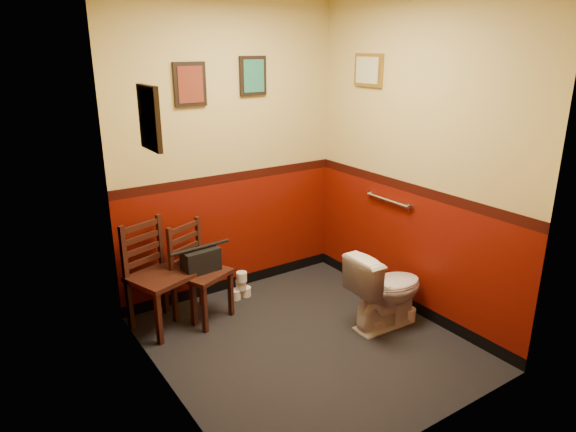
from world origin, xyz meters
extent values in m
cube|color=black|center=(0.00, 0.00, 0.00)|extent=(2.20, 2.40, 0.00)
cube|color=#5F0E05|center=(0.00, 1.20, 1.35)|extent=(2.20, 0.00, 2.70)
cube|color=#5F0E05|center=(0.00, -1.20, 1.35)|extent=(2.20, 0.00, 2.70)
cube|color=#5F0E05|center=(-1.10, 0.00, 1.35)|extent=(0.00, 2.40, 2.70)
cube|color=#5F0E05|center=(1.10, 0.00, 1.35)|extent=(0.00, 2.40, 2.70)
cylinder|color=silver|center=(1.07, 0.25, 0.95)|extent=(0.03, 0.50, 0.03)
cylinder|color=silver|center=(1.09, 0.00, 0.95)|extent=(0.02, 0.06, 0.06)
cylinder|color=silver|center=(1.09, 0.50, 0.95)|extent=(0.02, 0.06, 0.06)
cube|color=black|center=(-0.35, 1.18, 1.95)|extent=(0.28, 0.03, 0.36)
cube|color=maroon|center=(-0.35, 1.17, 1.95)|extent=(0.22, 0.01, 0.30)
cube|color=black|center=(0.25, 1.18, 2.00)|extent=(0.26, 0.03, 0.34)
cube|color=#23715A|center=(0.25, 1.17, 2.00)|extent=(0.20, 0.01, 0.28)
cube|color=black|center=(-1.08, 0.10, 1.85)|extent=(0.03, 0.30, 0.38)
cube|color=beige|center=(-1.07, 0.10, 1.85)|extent=(0.01, 0.24, 0.31)
cube|color=olive|center=(1.08, 0.60, 2.05)|extent=(0.03, 0.34, 0.28)
cube|color=beige|center=(1.07, 0.60, 2.05)|extent=(0.01, 0.28, 0.22)
imported|color=white|center=(0.72, -0.14, 0.33)|extent=(0.69, 0.40, 0.66)
cylinder|color=silver|center=(0.95, -0.21, 0.06)|extent=(0.11, 0.11, 0.11)
cylinder|color=silver|center=(0.95, -0.21, 0.25)|extent=(0.02, 0.02, 0.32)
cube|color=#3E1C12|center=(-0.85, 0.86, 0.46)|extent=(0.54, 0.54, 0.04)
cube|color=#3E1C12|center=(-0.96, 0.63, 0.23)|extent=(0.05, 0.05, 0.46)
cube|color=#3E1C12|center=(-1.08, 0.98, 0.23)|extent=(0.05, 0.05, 0.46)
cube|color=#3E1C12|center=(-0.62, 0.75, 0.23)|extent=(0.05, 0.05, 0.46)
cube|color=#3E1C12|center=(-0.74, 1.10, 0.23)|extent=(0.05, 0.05, 0.46)
cube|color=#3E1C12|center=(-1.08, 0.98, 0.69)|extent=(0.05, 0.05, 0.46)
cube|color=#3E1C12|center=(-0.74, 1.10, 0.69)|extent=(0.05, 0.05, 0.46)
cube|color=#3E1C12|center=(-0.91, 1.04, 0.56)|extent=(0.33, 0.14, 0.05)
cube|color=#3E1C12|center=(-0.91, 1.04, 0.66)|extent=(0.33, 0.14, 0.05)
cube|color=#3E1C12|center=(-0.91, 1.04, 0.76)|extent=(0.33, 0.14, 0.05)
cube|color=#3E1C12|center=(-0.91, 1.04, 0.86)|extent=(0.33, 0.14, 0.05)
cube|color=#3E1C12|center=(-0.50, 0.82, 0.42)|extent=(0.52, 0.52, 0.04)
cube|color=#3E1C12|center=(-0.59, 0.60, 0.21)|extent=(0.05, 0.05, 0.42)
cube|color=#3E1C12|center=(-0.72, 0.91, 0.21)|extent=(0.05, 0.05, 0.42)
cube|color=#3E1C12|center=(-0.28, 0.73, 0.21)|extent=(0.05, 0.05, 0.42)
cube|color=#3E1C12|center=(-0.41, 1.04, 0.21)|extent=(0.05, 0.05, 0.42)
cube|color=#3E1C12|center=(-0.72, 0.91, 0.64)|extent=(0.05, 0.05, 0.42)
cube|color=#3E1C12|center=(-0.41, 1.05, 0.64)|extent=(0.05, 0.05, 0.42)
cube|color=#3E1C12|center=(-0.57, 0.98, 0.52)|extent=(0.30, 0.15, 0.04)
cube|color=#3E1C12|center=(-0.57, 0.98, 0.61)|extent=(0.30, 0.15, 0.04)
cube|color=#3E1C12|center=(-0.57, 0.98, 0.71)|extent=(0.30, 0.15, 0.04)
cube|color=#3E1C12|center=(-0.57, 0.98, 0.80)|extent=(0.30, 0.15, 0.04)
cube|color=black|center=(-0.50, 0.82, 0.54)|extent=(0.32, 0.18, 0.20)
cylinder|color=black|center=(-0.50, 0.82, 0.66)|extent=(0.28, 0.05, 0.03)
cylinder|color=silver|center=(-0.10, 0.97, 0.04)|extent=(0.10, 0.10, 0.09)
cylinder|color=silver|center=(0.00, 0.97, 0.04)|extent=(0.10, 0.10, 0.09)
cylinder|color=silver|center=(-0.05, 0.97, 0.13)|extent=(0.10, 0.10, 0.09)
cylinder|color=silver|center=(-0.05, 0.95, 0.22)|extent=(0.10, 0.10, 0.09)
camera|label=1|loc=(-2.09, -2.88, 2.25)|focal=32.00mm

